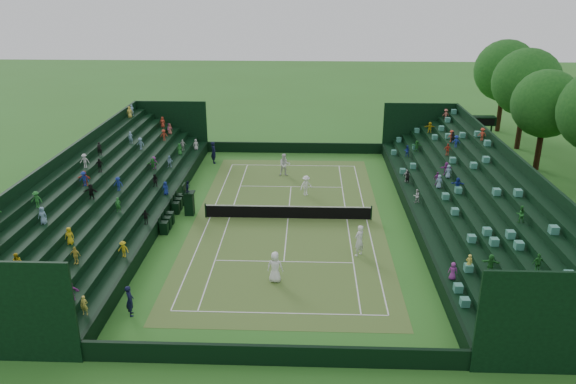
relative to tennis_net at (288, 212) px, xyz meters
name	(u,v)px	position (x,y,z in m)	size (l,w,h in m)	color
ground	(288,219)	(0.00, 0.00, -0.53)	(160.00, 160.00, 0.00)	#306A21
court_surface	(288,219)	(0.00, 0.00, -0.52)	(12.97, 26.77, 0.01)	#337C29
perimeter_wall_north	(294,148)	(0.00, 15.88, -0.03)	(17.17, 0.20, 1.00)	black
perimeter_wall_south	(274,355)	(0.00, -15.88, -0.03)	(17.17, 0.20, 1.00)	black
perimeter_wall_east	(410,214)	(8.48, 0.00, -0.03)	(0.20, 31.77, 1.00)	black
perimeter_wall_west	(167,210)	(-8.48, 0.00, -0.03)	(0.20, 31.77, 1.00)	black
north_grandstand	(473,201)	(12.66, 0.00, 1.02)	(6.60, 32.00, 4.90)	black
south_grandstand	(107,196)	(-12.66, 0.00, 1.02)	(6.60, 32.00, 4.90)	black
tennis_net	(288,212)	(0.00, 0.00, 0.00)	(11.67, 0.10, 1.06)	black
scoreboard_tower	(484,122)	(17.75, 16.00, 2.62)	(2.00, 1.00, 3.70)	black
umpire_chair	(189,200)	(-7.02, 0.48, 0.56)	(0.81, 0.81, 2.55)	black
courtside_chairs	(173,212)	(-8.06, -0.27, -0.07)	(0.55, 5.52, 1.20)	black
player_near_west	(275,267)	(-0.38, -8.71, 0.37)	(0.88, 0.57, 1.79)	white
player_near_east	(359,240)	(4.50, -5.37, 0.47)	(0.72, 0.47, 1.98)	white
player_far_west	(285,165)	(-0.64, 9.14, 0.44)	(0.94, 0.74, 1.94)	white
player_far_east	(306,186)	(1.22, 4.61, 0.27)	(1.03, 0.59, 1.59)	white
line_judge_north	(214,152)	(-7.20, 12.36, 0.48)	(0.74, 0.48, 2.02)	black
line_judge_south	(130,301)	(-7.37, -12.29, 0.29)	(0.60, 0.39, 1.64)	black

